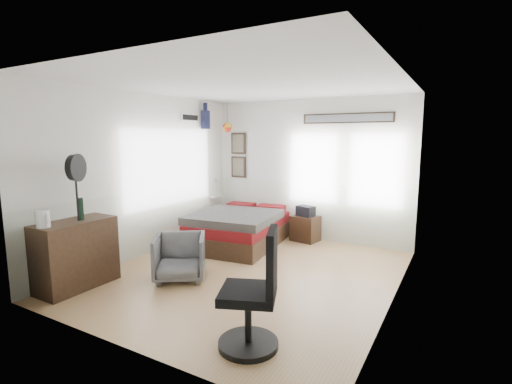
% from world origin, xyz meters
% --- Properties ---
extents(ground_plane, '(4.00, 4.50, 0.01)m').
position_xyz_m(ground_plane, '(0.00, 0.00, -0.01)').
color(ground_plane, tan).
extents(room_shell, '(4.02, 4.52, 2.71)m').
position_xyz_m(room_shell, '(-0.08, 0.19, 1.61)').
color(room_shell, silver).
rests_on(room_shell, ground_plane).
extents(wall_decor, '(3.55, 1.32, 1.44)m').
position_xyz_m(wall_decor, '(-1.10, 1.96, 2.10)').
color(wall_decor, black).
rests_on(wall_decor, room_shell).
extents(bed, '(1.59, 2.11, 0.63)m').
position_xyz_m(bed, '(-0.91, 1.20, 0.31)').
color(bed, black).
rests_on(bed, ground_plane).
extents(dresser, '(0.48, 1.00, 0.90)m').
position_xyz_m(dresser, '(-1.74, -1.54, 0.45)').
color(dresser, black).
rests_on(dresser, ground_plane).
extents(armchair, '(0.95, 0.96, 0.63)m').
position_xyz_m(armchair, '(-0.74, -0.65, 0.32)').
color(armchair, '#53545A').
rests_on(armchair, ground_plane).
extents(nightstand, '(0.54, 0.46, 0.49)m').
position_xyz_m(nightstand, '(0.07, 2.04, 0.24)').
color(nightstand, black).
rests_on(nightstand, ground_plane).
extents(task_chair, '(0.67, 0.67, 1.16)m').
position_xyz_m(task_chair, '(1.03, -1.63, 0.47)').
color(task_chair, black).
rests_on(task_chair, ground_plane).
extents(kettle, '(0.18, 0.16, 0.21)m').
position_xyz_m(kettle, '(-1.73, -1.94, 1.00)').
color(kettle, silver).
rests_on(kettle, dresser).
extents(bottle, '(0.07, 0.07, 0.30)m').
position_xyz_m(bottle, '(-1.70, -1.46, 1.05)').
color(bottle, black).
rests_on(bottle, dresser).
extents(stand_fan, '(0.22, 0.34, 0.87)m').
position_xyz_m(stand_fan, '(-1.68, -1.50, 1.58)').
color(stand_fan, black).
rests_on(stand_fan, dresser).
extents(black_bag, '(0.38, 0.30, 0.19)m').
position_xyz_m(black_bag, '(0.07, 2.04, 0.58)').
color(black_bag, black).
rests_on(black_bag, nightstand).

